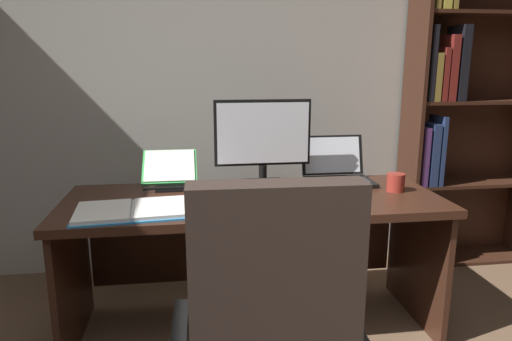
{
  "coord_description": "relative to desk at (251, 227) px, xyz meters",
  "views": [
    {
      "loc": [
        -0.35,
        -0.67,
        1.36
      ],
      "look_at": [
        -0.05,
        1.44,
        0.86
      ],
      "focal_mm": 32.41,
      "sensor_mm": 36.0,
      "label": 1
    }
  ],
  "objects": [
    {
      "name": "pen",
      "position": [
        -0.18,
        -0.01,
        0.2
      ],
      "size": [
        0.14,
        0.05,
        0.01
      ],
      "primitive_type": "cylinder",
      "rotation": [
        0.0,
        1.57,
        0.3
      ],
      "color": "maroon",
      "rests_on": "notepad"
    },
    {
      "name": "keyboard",
      "position": [
        0.08,
        -0.2,
        0.2
      ],
      "size": [
        0.42,
        0.15,
        0.02
      ],
      "primitive_type": "cube",
      "color": "black",
      "rests_on": "desk"
    },
    {
      "name": "monitor",
      "position": [
        0.08,
        0.15,
        0.42
      ],
      "size": [
        0.52,
        0.16,
        0.46
      ],
      "color": "black",
      "rests_on": "desk"
    },
    {
      "name": "wall_back",
      "position": [
        0.06,
        0.81,
        0.77
      ],
      "size": [
        5.07,
        0.12,
        2.59
      ],
      "primitive_type": "cube",
      "color": "#B2ADA3",
      "rests_on": "ground"
    },
    {
      "name": "notepad",
      "position": [
        -0.2,
        -0.01,
        0.19
      ],
      "size": [
        0.16,
        0.22,
        0.01
      ],
      "primitive_type": "cube",
      "rotation": [
        0.0,
        0.0,
        0.06
      ],
      "color": "silver",
      "rests_on": "desk"
    },
    {
      "name": "computer_mouse",
      "position": [
        0.38,
        -0.2,
        0.21
      ],
      "size": [
        0.06,
        0.1,
        0.04
      ],
      "primitive_type": "ellipsoid",
      "color": "black",
      "rests_on": "desk"
    },
    {
      "name": "coffee_mug",
      "position": [
        0.74,
        -0.07,
        0.23
      ],
      "size": [
        0.09,
        0.09,
        0.09
      ],
      "primitive_type": "cylinder",
      "color": "maroon",
      "rests_on": "desk"
    },
    {
      "name": "open_binder",
      "position": [
        -0.56,
        -0.25,
        0.2
      ],
      "size": [
        0.53,
        0.35,
        0.02
      ],
      "rotation": [
        0.0,
        0.0,
        0.09
      ],
      "color": "#2D84C6",
      "rests_on": "desk"
    },
    {
      "name": "bookshelf",
      "position": [
        1.46,
        0.6,
        0.53
      ],
      "size": [
        0.9,
        0.29,
        2.22
      ],
      "color": "#381E14",
      "rests_on": "ground"
    },
    {
      "name": "reading_stand_with_book",
      "position": [
        -0.42,
        0.21,
        0.27
      ],
      "size": [
        0.29,
        0.28,
        0.17
      ],
      "color": "black",
      "rests_on": "desk"
    },
    {
      "name": "desk",
      "position": [
        0.0,
        0.0,
        0.0
      ],
      "size": [
        1.85,
        0.7,
        0.71
      ],
      "color": "#381E14",
      "rests_on": "ground"
    },
    {
      "name": "laptop",
      "position": [
        0.5,
        0.15,
        0.24
      ],
      "size": [
        0.36,
        0.31,
        0.24
      ],
      "color": "black",
      "rests_on": "desk"
    }
  ]
}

